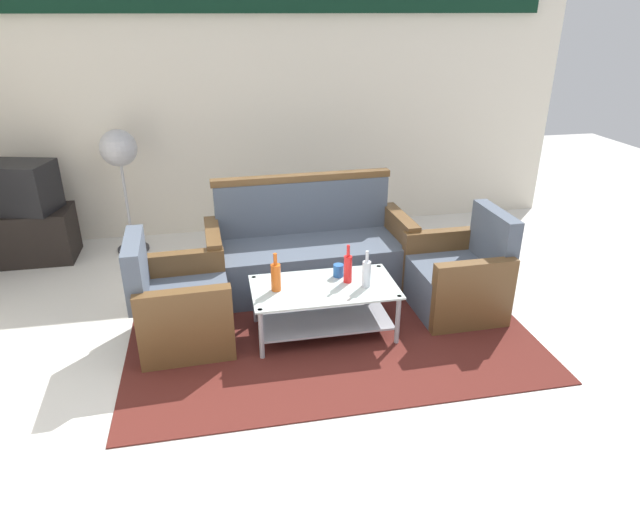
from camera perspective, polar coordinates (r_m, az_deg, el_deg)
The scene contains 14 objects.
ground_plane at distance 3.86m, azimuth 1.67°, elevation -12.76°, with size 14.00×14.00×0.00m, color silver.
wall_back at distance 6.15m, azimuth -4.71°, elevation 16.26°, with size 6.52×0.19×2.80m.
rug at distance 4.47m, azimuth 0.67°, elevation -6.96°, with size 3.08×2.24×0.01m, color #511E19.
couch at distance 4.96m, azimuth -1.17°, elevation 0.36°, with size 1.82×0.79×0.96m.
armchair_left at distance 4.25m, azimuth -14.33°, elevation -5.18°, with size 0.73×0.79×0.85m.
armchair_right at distance 4.69m, azimuth 14.22°, elevation -2.26°, with size 0.71×0.77×0.85m.
coffee_table at distance 4.22m, azimuth 0.41°, elevation -4.83°, with size 1.10×0.60×0.40m.
bottle_red at distance 4.17m, azimuth 2.91°, elevation -1.28°, with size 0.06×0.06×0.31m.
bottle_orange at distance 4.06m, azimuth -4.62°, elevation -2.14°, with size 0.07×0.07×0.30m.
bottle_clear at distance 4.12m, azimuth 4.86°, elevation -1.79°, with size 0.06×0.06×0.29m.
cup at distance 4.29m, azimuth 1.93°, elevation -1.51°, with size 0.08×0.08×0.10m, color #2659A5.
tv_stand at distance 6.20m, azimuth -27.80°, elevation 1.92°, with size 0.80×0.50×0.52m, color black.
television at distance 6.06m, azimuth -28.70°, elevation 6.30°, with size 0.69×0.58×0.48m.
pedestal_fan at distance 5.82m, azimuth -20.14°, elevation 9.79°, with size 0.36×0.36×1.27m.
Camera 1 is at (-0.71, -3.00, 2.32)m, focal length 30.75 mm.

